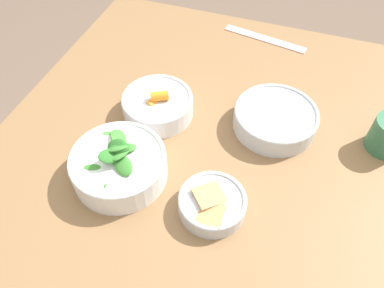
% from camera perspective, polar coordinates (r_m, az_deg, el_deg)
% --- Properties ---
extents(ground_plane, '(10.00, 10.00, 0.00)m').
position_cam_1_polar(ground_plane, '(1.52, 3.31, -19.31)').
color(ground_plane, brown).
extents(dining_table, '(1.08, 1.08, 0.76)m').
position_cam_1_polar(dining_table, '(0.93, 5.09, -5.17)').
color(dining_table, olive).
rests_on(dining_table, ground_plane).
extents(bowl_carrots, '(0.17, 0.17, 0.07)m').
position_cam_1_polar(bowl_carrots, '(0.91, -5.25, 6.01)').
color(bowl_carrots, silver).
rests_on(bowl_carrots, dining_table).
extents(bowl_greens, '(0.20, 0.20, 0.10)m').
position_cam_1_polar(bowl_greens, '(0.79, -11.10, -3.07)').
color(bowl_greens, white).
rests_on(bowl_greens, dining_table).
extents(bowl_beans_hotdog, '(0.20, 0.20, 0.05)m').
position_cam_1_polar(bowl_beans_hotdog, '(0.90, 12.55, 3.74)').
color(bowl_beans_hotdog, silver).
rests_on(bowl_beans_hotdog, dining_table).
extents(bowl_cookies, '(0.14, 0.14, 0.04)m').
position_cam_1_polar(bowl_cookies, '(0.74, 3.04, -8.99)').
color(bowl_cookies, silver).
rests_on(bowl_cookies, dining_table).
extents(ruler, '(0.25, 0.07, 0.00)m').
position_cam_1_polar(ruler, '(1.18, 11.03, 15.48)').
color(ruler, '#EFB7C6').
rests_on(ruler, dining_table).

